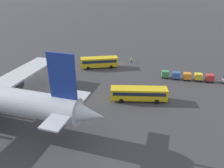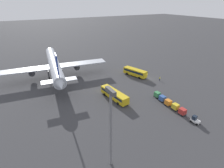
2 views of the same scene
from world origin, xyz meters
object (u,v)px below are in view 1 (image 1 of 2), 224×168
(cargo_cart_yellow, at_px, (198,77))
(cargo_cart_orange, at_px, (187,76))
(shuttle_bus_far, at_px, (139,93))
(cargo_cart_blue, at_px, (176,75))
(cargo_cart_green, at_px, (165,74))
(worker_person, at_px, (131,60))
(cargo_cart_red, at_px, (210,78))
(shuttle_bus_near, at_px, (99,62))

(cargo_cart_yellow, distance_m, cargo_cart_orange, 2.92)
(shuttle_bus_far, distance_m, cargo_cart_blue, 16.43)
(shuttle_bus_far, xyz_separation_m, cargo_cart_yellow, (-15.23, -13.39, -0.64))
(cargo_cart_yellow, relative_size, cargo_cart_green, 1.00)
(cargo_cart_blue, bearing_deg, worker_person, -40.20)
(cargo_cart_green, bearing_deg, cargo_cart_red, 177.08)
(shuttle_bus_far, xyz_separation_m, cargo_cart_blue, (-9.41, -13.45, -0.64))
(shuttle_bus_near, xyz_separation_m, cargo_cart_red, (-31.48, 5.29, -0.76))
(worker_person, xyz_separation_m, cargo_cart_yellow, (-19.18, 11.35, 0.32))
(shuttle_bus_near, relative_size, cargo_cart_blue, 5.66)
(cargo_cart_green, bearing_deg, cargo_cart_orange, 174.61)
(shuttle_bus_near, height_order, cargo_cart_yellow, shuttle_bus_near)
(shuttle_bus_far, xyz_separation_m, cargo_cart_red, (-18.14, -13.18, -0.64))
(shuttle_bus_far, bearing_deg, cargo_cart_orange, -140.50)
(cargo_cart_yellow, bearing_deg, cargo_cart_orange, 3.19)
(shuttle_bus_near, distance_m, cargo_cart_orange, 26.20)
(cargo_cart_yellow, bearing_deg, shuttle_bus_far, 41.32)
(worker_person, bearing_deg, cargo_cart_orange, 144.72)
(cargo_cart_blue, bearing_deg, cargo_cart_green, -6.40)
(worker_person, relative_size, cargo_cart_green, 0.84)
(cargo_cart_red, bearing_deg, cargo_cart_green, -2.92)
(shuttle_bus_far, bearing_deg, cargo_cart_blue, -132.51)
(cargo_cart_yellow, bearing_deg, shuttle_bus_near, -10.10)
(cargo_cart_yellow, relative_size, cargo_cart_orange, 1.00)
(cargo_cart_red, xyz_separation_m, cargo_cart_green, (11.64, -0.59, 0.00))
(cargo_cart_red, distance_m, cargo_cart_green, 11.66)
(worker_person, bearing_deg, shuttle_bus_near, 33.69)
(cargo_cart_yellow, xyz_separation_m, cargo_cart_orange, (2.91, 0.16, 0.00))
(shuttle_bus_far, height_order, cargo_cart_yellow, shuttle_bus_far)
(shuttle_bus_far, distance_m, worker_person, 25.07)
(shuttle_bus_far, height_order, cargo_cart_blue, shuttle_bus_far)
(worker_person, height_order, cargo_cart_green, cargo_cart_green)
(shuttle_bus_far, relative_size, worker_person, 7.41)
(worker_person, xyz_separation_m, cargo_cart_orange, (-16.27, 11.51, 0.32))
(shuttle_bus_near, relative_size, cargo_cart_green, 5.66)
(cargo_cart_orange, relative_size, cargo_cart_blue, 1.00)
(cargo_cart_orange, bearing_deg, shuttle_bus_near, -11.56)
(cargo_cart_yellow, height_order, cargo_cart_green, same)
(shuttle_bus_near, relative_size, worker_person, 6.70)
(worker_person, xyz_separation_m, cargo_cart_red, (-22.09, 11.56, 0.32))
(shuttle_bus_near, xyz_separation_m, cargo_cart_green, (-19.84, 4.70, -0.76))
(cargo_cart_blue, bearing_deg, cargo_cart_red, 178.24)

